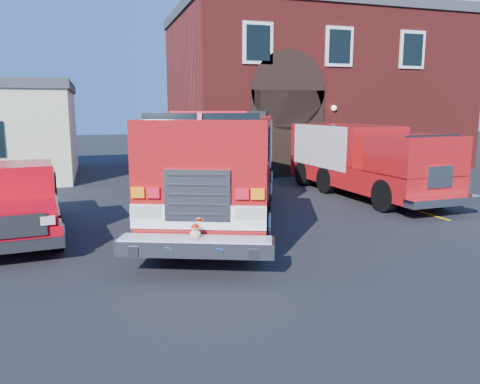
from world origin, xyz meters
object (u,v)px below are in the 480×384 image
object	(u,v)px
fire_station	(310,90)
secondary_truck	(364,158)
pickup_truck	(15,201)
fire_engine	(224,163)

from	to	relation	value
fire_station	secondary_truck	bearing A→B (deg)	-104.77
fire_station	pickup_truck	bearing A→B (deg)	-138.45
fire_station	secondary_truck	world-z (taller)	fire_station
pickup_truck	secondary_truck	world-z (taller)	secondary_truck
secondary_truck	pickup_truck	bearing A→B (deg)	-168.82
fire_engine	secondary_truck	world-z (taller)	fire_engine
fire_engine	pickup_truck	size ratio (longest dim) A/B	1.79
fire_engine	fire_station	bearing A→B (deg)	54.91
fire_station	fire_engine	distance (m)	15.03
fire_engine	pickup_truck	xyz separation A→B (m)	(-5.55, -0.35, -0.73)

